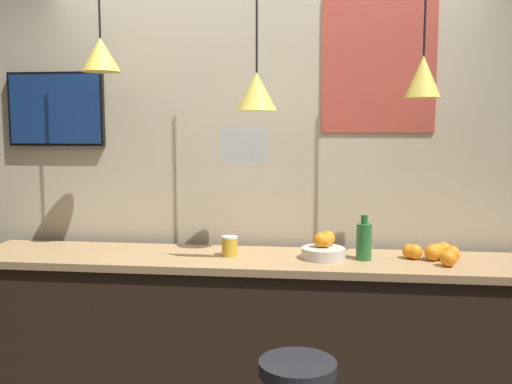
% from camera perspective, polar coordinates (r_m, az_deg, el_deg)
% --- Properties ---
extents(back_wall, '(8.00, 0.06, 2.90)m').
position_cam_1_polar(back_wall, '(3.38, 0.80, 2.22)').
color(back_wall, beige).
rests_on(back_wall, ground_plane).
extents(service_counter, '(3.12, 0.55, 1.01)m').
position_cam_1_polar(service_counter, '(3.22, 0.00, -15.26)').
color(service_counter, black).
rests_on(service_counter, ground_plane).
extents(fruit_bowl, '(0.23, 0.23, 0.14)m').
position_cam_1_polar(fruit_bowl, '(3.05, 6.79, -5.70)').
color(fruit_bowl, beige).
rests_on(fruit_bowl, service_counter).
extents(orange_pile, '(0.29, 0.27, 0.09)m').
position_cam_1_polar(orange_pile, '(3.12, 17.43, -5.81)').
color(orange_pile, orange).
rests_on(orange_pile, service_counter).
extents(juice_bottle, '(0.08, 0.08, 0.24)m').
position_cam_1_polar(juice_bottle, '(3.04, 10.74, -4.81)').
color(juice_bottle, '#286B33').
rests_on(juice_bottle, service_counter).
extents(spread_jar, '(0.09, 0.09, 0.11)m').
position_cam_1_polar(spread_jar, '(3.08, -2.65, -5.43)').
color(spread_jar, gold).
rests_on(spread_jar, service_counter).
extents(pendant_lamp_left, '(0.21, 0.21, 0.80)m').
position_cam_1_polar(pendant_lamp_left, '(3.26, -15.27, 13.16)').
color(pendant_lamp_left, black).
extents(pendant_lamp_middle, '(0.21, 0.21, 1.01)m').
position_cam_1_polar(pendant_lamp_middle, '(3.03, 0.07, 10.10)').
color(pendant_lamp_middle, black).
extents(pendant_lamp_right, '(0.18, 0.18, 0.95)m').
position_cam_1_polar(pendant_lamp_right, '(3.05, 16.37, 11.12)').
color(pendant_lamp_right, black).
extents(mounted_tv, '(0.60, 0.04, 0.44)m').
position_cam_1_polar(mounted_tv, '(3.68, -19.38, 7.82)').
color(mounted_tv, black).
extents(hanging_menu_board, '(0.24, 0.01, 0.17)m').
position_cam_1_polar(hanging_menu_board, '(2.81, -1.06, 4.68)').
color(hanging_menu_board, white).
extents(wall_poster, '(0.64, 0.01, 0.75)m').
position_cam_1_polar(wall_poster, '(3.35, 12.16, 12.22)').
color(wall_poster, '#C64C3D').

